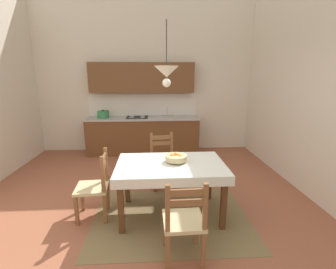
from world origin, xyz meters
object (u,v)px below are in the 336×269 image
fruit_bowl (176,158)px  pendant_lamp (167,72)px  dining_table (171,172)px  dining_chair_camera_side (184,222)px  kitchen_cabinetry (143,119)px  dining_chair_tv_side (95,187)px  dining_chair_kitchen_side (163,162)px

fruit_bowl → pendant_lamp: size_ratio=0.37×
dining_table → dining_chair_camera_side: size_ratio=1.57×
dining_chair_camera_side → pendant_lamp: (-0.13, 0.97, 1.50)m
kitchen_cabinetry → dining_chair_tv_side: bearing=-100.4°
kitchen_cabinetry → dining_table: 2.90m
kitchen_cabinetry → dining_chair_tv_side: kitchen_cabinetry is taller
dining_chair_tv_side → dining_chair_camera_side: bearing=-38.2°
dining_chair_kitchen_side → pendant_lamp: 1.70m
dining_chair_kitchen_side → kitchen_cabinetry: bearing=102.4°
dining_table → dining_chair_tv_side: dining_chair_tv_side is taller
kitchen_cabinetry → dining_chair_tv_side: size_ratio=2.95×
kitchen_cabinetry → dining_table: bearing=-80.1°
dining_table → dining_chair_camera_side: bearing=-84.8°
dining_chair_camera_side → pendant_lamp: pendant_lamp is taller
kitchen_cabinetry → dining_table: size_ratio=1.88×
dining_table → pendant_lamp: (-0.05, 0.11, 1.31)m
kitchen_cabinetry → dining_chair_tv_side: 2.93m
kitchen_cabinetry → dining_chair_camera_side: bearing=-81.2°
kitchen_cabinetry → pendant_lamp: (0.45, -2.75, 1.08)m
dining_chair_tv_side → dining_table: bearing=0.0°
dining_table → dining_chair_kitchen_side: size_ratio=1.57×
dining_table → fruit_bowl: size_ratio=4.86×
dining_chair_tv_side → fruit_bowl: (1.10, 0.06, 0.37)m
fruit_bowl → dining_chair_camera_side: bearing=-89.9°
dining_chair_kitchen_side → dining_table: bearing=-85.5°
dining_table → dining_chair_kitchen_side: dining_chair_kitchen_side is taller
fruit_bowl → pendant_lamp: pendant_lamp is taller
dining_chair_kitchen_side → fruit_bowl: dining_chair_kitchen_side is taller
dining_chair_camera_side → pendant_lamp: 1.79m
dining_chair_camera_side → kitchen_cabinetry: bearing=98.8°
kitchen_cabinetry → dining_chair_camera_side: 3.78m
dining_chair_camera_side → fruit_bowl: (-0.00, 0.93, 0.37)m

